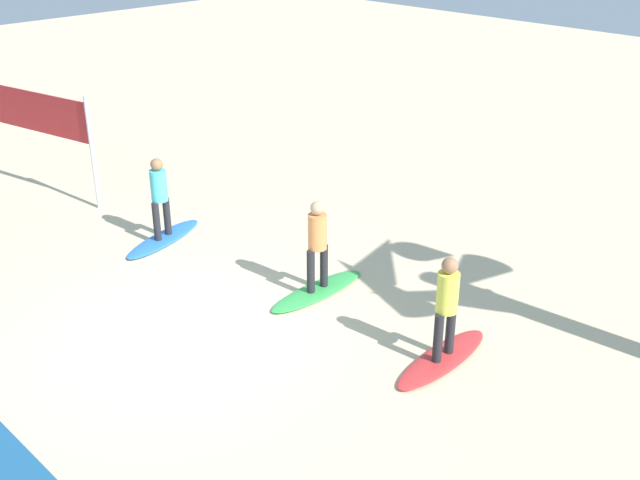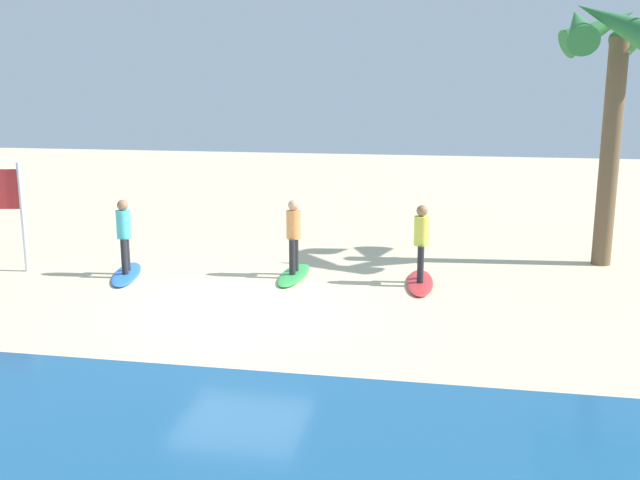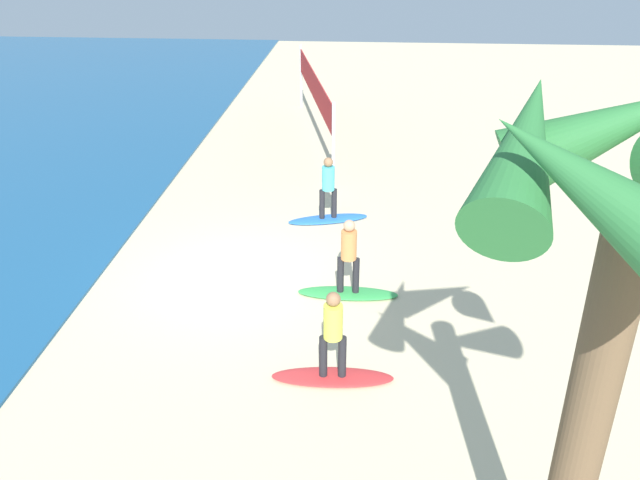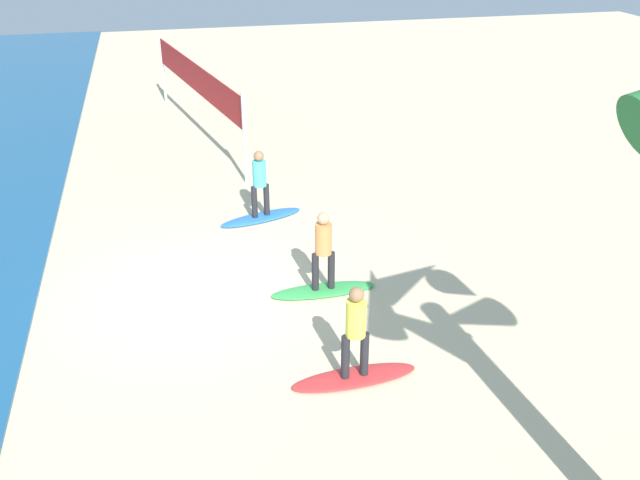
{
  "view_description": "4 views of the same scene",
  "coord_description": "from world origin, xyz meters",
  "px_view_note": "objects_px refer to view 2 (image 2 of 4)",
  "views": [
    {
      "loc": [
        -8.76,
        5.76,
        6.52
      ],
      "look_at": [
        -0.45,
        -2.61,
        0.96
      ],
      "focal_mm": 42.87,
      "sensor_mm": 36.0,
      "label": 1
    },
    {
      "loc": [
        -3.89,
        12.69,
        4.27
      ],
      "look_at": [
        -1.15,
        -2.21,
        0.92
      ],
      "focal_mm": 40.4,
      "sensor_mm": 36.0,
      "label": 2
    },
    {
      "loc": [
        -12.33,
        -2.78,
        7.16
      ],
      "look_at": [
        0.08,
        -1.85,
        0.97
      ],
      "focal_mm": 36.86,
      "sensor_mm": 36.0,
      "label": 3
    },
    {
      "loc": [
        -12.05,
        0.33,
        7.11
      ],
      "look_at": [
        -0.27,
        -2.47,
        1.04
      ],
      "focal_mm": 39.17,
      "sensor_mm": 36.0,
      "label": 4
    }
  ],
  "objects_px": {
    "surfer_green": "(294,231)",
    "surfer_blue": "(124,231)",
    "surfboard_green": "(294,274)",
    "surfer_red": "(421,237)",
    "surfboard_red": "(420,282)",
    "surfboard_blue": "(127,274)",
    "palm_tree": "(619,50)"
  },
  "relations": [
    {
      "from": "surfboard_red",
      "to": "surfboard_blue",
      "type": "relative_size",
      "value": 1.0
    },
    {
      "from": "surfboard_blue",
      "to": "surfer_blue",
      "type": "xyz_separation_m",
      "value": [
        -0.0,
        0.0,
        0.99
      ]
    },
    {
      "from": "surfer_green",
      "to": "surfboard_blue",
      "type": "bearing_deg",
      "value": 10.0
    },
    {
      "from": "surfboard_red",
      "to": "surfer_red",
      "type": "distance_m",
      "value": 0.99
    },
    {
      "from": "surfboard_green",
      "to": "surfer_blue",
      "type": "relative_size",
      "value": 1.28
    },
    {
      "from": "surfer_red",
      "to": "surfboard_blue",
      "type": "height_order",
      "value": "surfer_red"
    },
    {
      "from": "palm_tree",
      "to": "surfboard_green",
      "type": "bearing_deg",
      "value": 19.09
    },
    {
      "from": "surfboard_red",
      "to": "surfer_green",
      "type": "bearing_deg",
      "value": -95.71
    },
    {
      "from": "surfer_red",
      "to": "surfer_green",
      "type": "distance_m",
      "value": 2.81
    },
    {
      "from": "surfer_green",
      "to": "surfboard_green",
      "type": "bearing_deg",
      "value": 0.0
    },
    {
      "from": "surfer_red",
      "to": "surfboard_green",
      "type": "xyz_separation_m",
      "value": [
        2.8,
        -0.16,
        -0.99
      ]
    },
    {
      "from": "surfer_red",
      "to": "palm_tree",
      "type": "xyz_separation_m",
      "value": [
        -4.16,
        -2.57,
        3.91
      ]
    },
    {
      "from": "surfer_blue",
      "to": "surfboard_blue",
      "type": "bearing_deg",
      "value": 0.0
    },
    {
      "from": "surfboard_red",
      "to": "surfer_blue",
      "type": "xyz_separation_m",
      "value": [
        6.5,
        0.49,
        0.99
      ]
    },
    {
      "from": "surfboard_red",
      "to": "surfer_blue",
      "type": "bearing_deg",
      "value": -88.12
    },
    {
      "from": "surfer_green",
      "to": "surfer_blue",
      "type": "relative_size",
      "value": 1.0
    },
    {
      "from": "surfer_green",
      "to": "surfer_blue",
      "type": "xyz_separation_m",
      "value": [
        3.69,
        0.65,
        0.0
      ]
    },
    {
      "from": "surfer_red",
      "to": "surfer_green",
      "type": "relative_size",
      "value": 1.0
    },
    {
      "from": "surfboard_red",
      "to": "surfboard_blue",
      "type": "distance_m",
      "value": 6.52
    },
    {
      "from": "surfer_red",
      "to": "palm_tree",
      "type": "relative_size",
      "value": 0.27
    },
    {
      "from": "surfboard_blue",
      "to": "surfer_blue",
      "type": "height_order",
      "value": "surfer_blue"
    },
    {
      "from": "surfboard_green",
      "to": "palm_tree",
      "type": "distance_m",
      "value": 8.85
    },
    {
      "from": "surfer_green",
      "to": "surfer_blue",
      "type": "height_order",
      "value": "same"
    },
    {
      "from": "surfboard_red",
      "to": "surfer_blue",
      "type": "height_order",
      "value": "surfer_blue"
    },
    {
      "from": "surfboard_blue",
      "to": "surfer_blue",
      "type": "bearing_deg",
      "value": 73.72
    },
    {
      "from": "surfer_red",
      "to": "surfboard_green",
      "type": "height_order",
      "value": "surfer_red"
    },
    {
      "from": "surfer_red",
      "to": "surfer_blue",
      "type": "distance_m",
      "value": 6.52
    },
    {
      "from": "surfer_green",
      "to": "surfer_blue",
      "type": "bearing_deg",
      "value": 10.0
    },
    {
      "from": "surfboard_red",
      "to": "surfboard_green",
      "type": "height_order",
      "value": "same"
    },
    {
      "from": "surfer_red",
      "to": "surfer_green",
      "type": "bearing_deg",
      "value": -3.26
    },
    {
      "from": "surfer_red",
      "to": "surfer_green",
      "type": "xyz_separation_m",
      "value": [
        2.8,
        -0.16,
        0.0
      ]
    },
    {
      "from": "surfboard_red",
      "to": "surfer_green",
      "type": "xyz_separation_m",
      "value": [
        2.8,
        -0.16,
        0.99
      ]
    }
  ]
}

